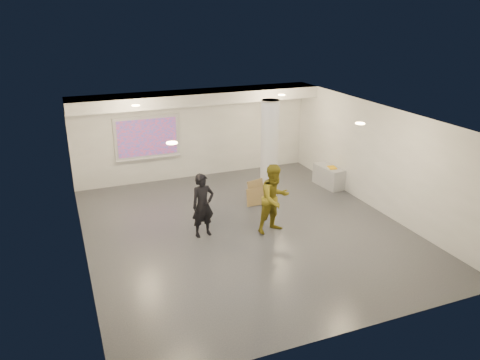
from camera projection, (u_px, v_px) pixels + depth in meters
name	position (u px, v px, depth m)	size (l,w,h in m)	color
floor	(246.00, 230.00, 12.26)	(8.00, 9.00, 0.01)	#35373C
ceiling	(246.00, 117.00, 11.21)	(8.00, 9.00, 0.01)	silver
wall_back	(195.00, 134.00, 15.65)	(8.00, 0.01, 3.00)	silver
wall_front	(349.00, 260.00, 7.82)	(8.00, 0.01, 3.00)	silver
wall_left	(79.00, 198.00, 10.34)	(0.01, 9.00, 3.00)	silver
wall_right	(377.00, 158.00, 13.13)	(0.01, 9.00, 3.00)	silver
soffit_band	(198.00, 97.00, 14.72)	(8.00, 1.10, 0.36)	silver
downlight_nw	(136.00, 106.00, 12.63)	(0.22, 0.22, 0.02)	#E5BB78
downlight_ne	(282.00, 95.00, 14.17)	(0.22, 0.22, 0.02)	#E5BB78
downlight_sw	(172.00, 143.00, 9.15)	(0.22, 0.22, 0.02)	#E5BB78
downlight_se	(360.00, 123.00, 10.68)	(0.22, 0.22, 0.02)	#E5BB78
column	(269.00, 150.00, 13.83)	(0.52, 0.52, 3.00)	silver
projection_screen	(147.00, 138.00, 15.05)	(2.10, 0.13, 1.42)	silver
credenza	(329.00, 176.00, 15.13)	(0.47, 1.13, 0.66)	#9FA1A4
papers_stack	(330.00, 168.00, 14.88)	(0.21, 0.27, 0.02)	silver
postit_pad	(332.00, 168.00, 14.91)	(0.24, 0.32, 0.03)	#FFB90D
cardboard_back	(257.00, 191.00, 13.91)	(0.63, 0.06, 0.69)	olive
cardboard_front	(254.00, 197.00, 13.67)	(0.48, 0.05, 0.52)	olive
woman	(203.00, 205.00, 11.68)	(0.60, 0.39, 1.65)	black
man	(275.00, 199.00, 11.88)	(0.88, 0.69, 1.81)	olive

